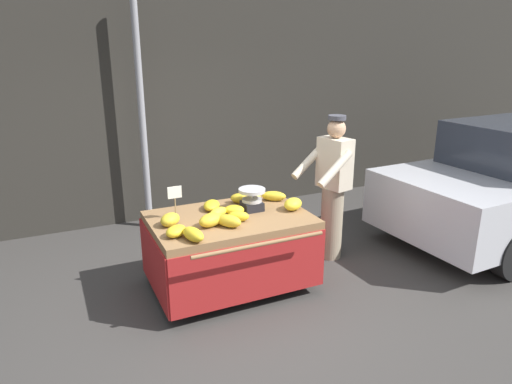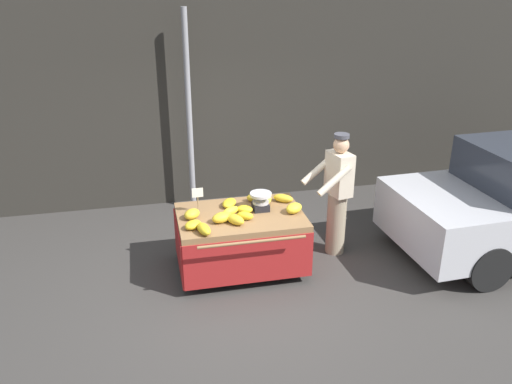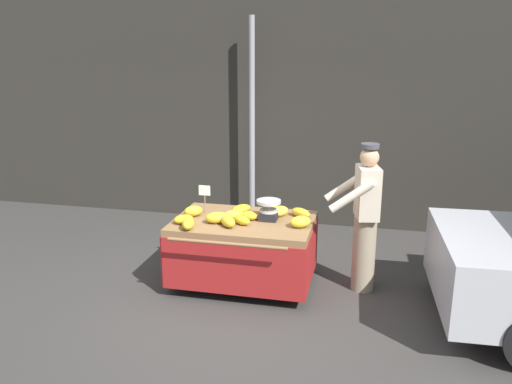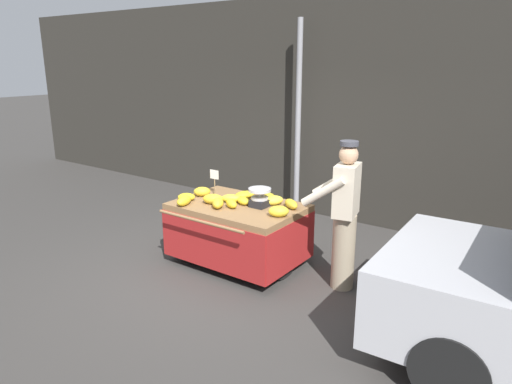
% 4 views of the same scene
% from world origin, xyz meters
% --- Properties ---
extents(ground_plane, '(60.00, 60.00, 0.00)m').
position_xyz_m(ground_plane, '(0.00, 0.00, 0.00)').
color(ground_plane, '#383533').
extents(back_wall, '(16.00, 0.24, 3.54)m').
position_xyz_m(back_wall, '(0.00, 3.00, 1.77)').
color(back_wall, '#2D2B26').
rests_on(back_wall, ground).
extents(street_pole, '(0.09, 0.09, 3.17)m').
position_xyz_m(street_pole, '(-0.40, 2.59, 1.58)').
color(street_pole, gray).
rests_on(street_pole, ground).
extents(banana_cart, '(1.61, 1.28, 0.80)m').
position_xyz_m(banana_cart, '(-0.00, 0.50, 0.59)').
color(banana_cart, olive).
rests_on(banana_cart, ground).
extents(weighing_scale, '(0.28, 0.28, 0.24)m').
position_xyz_m(weighing_scale, '(0.28, 0.57, 0.92)').
color(weighing_scale, black).
rests_on(weighing_scale, banana_cart).
extents(price_sign, '(0.14, 0.01, 0.34)m').
position_xyz_m(price_sign, '(-0.52, 0.65, 1.05)').
color(price_sign, '#997A51').
rests_on(price_sign, banana_cart).
extents(banana_bunch_0, '(0.20, 0.30, 0.12)m').
position_xyz_m(banana_bunch_0, '(-0.52, 0.07, 0.86)').
color(banana_bunch_0, gold).
rests_on(banana_bunch_0, banana_cart).
extents(banana_bunch_1, '(0.27, 0.27, 0.12)m').
position_xyz_m(banana_bunch_1, '(-0.61, 0.51, 0.87)').
color(banana_bunch_1, gold).
rests_on(banana_bunch_1, banana_cart).
extents(banana_bunch_2, '(0.29, 0.25, 0.11)m').
position_xyz_m(banana_bunch_2, '(0.63, 0.75, 0.86)').
color(banana_bunch_2, gold).
rests_on(banana_bunch_2, banana_cart).
extents(banana_bunch_3, '(0.26, 0.22, 0.11)m').
position_xyz_m(banana_bunch_3, '(0.26, 0.82, 0.86)').
color(banana_bunch_3, gold).
rests_on(banana_bunch_3, banana_cart).
extents(banana_bunch_4, '(0.27, 0.32, 0.09)m').
position_xyz_m(banana_bunch_4, '(-0.10, 0.77, 0.85)').
color(banana_bunch_4, gold).
rests_on(banana_bunch_4, banana_cart).
extents(banana_bunch_5, '(0.31, 0.25, 0.13)m').
position_xyz_m(banana_bunch_5, '(-0.26, 0.33, 0.87)').
color(banana_bunch_5, gold).
rests_on(banana_bunch_5, banana_cart).
extents(banana_bunch_6, '(0.25, 0.22, 0.10)m').
position_xyz_m(banana_bunch_6, '(0.06, 0.53, 0.85)').
color(banana_bunch_6, gold).
rests_on(banana_bunch_6, banana_cart).
extents(banana_bunch_7, '(0.27, 0.24, 0.10)m').
position_xyz_m(banana_bunch_7, '(-0.12, 0.51, 0.86)').
color(banana_bunch_7, yellow).
rests_on(banana_bunch_7, banana_cart).
extents(banana_bunch_8, '(0.24, 0.20, 0.10)m').
position_xyz_m(banana_bunch_8, '(0.03, 0.33, 0.86)').
color(banana_bunch_8, gold).
rests_on(banana_bunch_8, banana_cart).
extents(banana_bunch_9, '(0.27, 0.30, 0.12)m').
position_xyz_m(banana_bunch_9, '(-0.11, 0.24, 0.86)').
color(banana_bunch_9, gold).
rests_on(banana_bunch_9, banana_cart).
extents(banana_bunch_10, '(0.28, 0.30, 0.12)m').
position_xyz_m(banana_bunch_10, '(0.37, 0.74, 0.86)').
color(banana_bunch_10, yellow).
rests_on(banana_bunch_10, banana_cart).
extents(banana_bunch_11, '(0.29, 0.27, 0.13)m').
position_xyz_m(banana_bunch_11, '(0.67, 0.40, 0.87)').
color(banana_bunch_11, yellow).
rests_on(banana_bunch_11, banana_cart).
extents(banana_bunch_12, '(0.27, 0.26, 0.10)m').
position_xyz_m(banana_bunch_12, '(-0.63, 0.23, 0.85)').
color(banana_bunch_12, gold).
rests_on(banana_bunch_12, banana_cart).
extents(vendor_person, '(0.65, 0.60, 1.71)m').
position_xyz_m(vendor_person, '(1.36, 0.68, 0.87)').
color(vendor_person, gray).
rests_on(vendor_person, ground).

